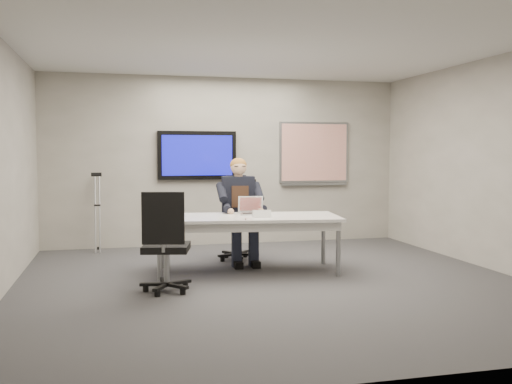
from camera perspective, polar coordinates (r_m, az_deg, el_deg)
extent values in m
cube|color=#333335|center=(6.86, 1.78, -9.05)|extent=(6.00, 6.00, 0.02)
cube|color=silver|center=(6.80, 1.83, 14.59)|extent=(6.00, 6.00, 0.02)
cube|color=gray|center=(9.61, -2.99, 3.09)|extent=(6.00, 0.02, 2.80)
cube|color=gray|center=(3.88, 13.73, 1.72)|extent=(6.00, 0.02, 2.80)
cube|color=gray|center=(8.03, 22.93, 2.61)|extent=(0.02, 6.00, 2.80)
cube|color=white|center=(7.36, -0.89, -2.57)|extent=(2.47, 1.28, 0.04)
cube|color=silver|center=(7.37, -0.89, -3.18)|extent=(2.36, 1.17, 0.10)
cylinder|color=gray|center=(6.98, -9.64, -6.00)|extent=(0.06, 0.06, 0.69)
cylinder|color=gray|center=(7.19, 8.24, -5.69)|extent=(0.06, 0.06, 0.69)
cylinder|color=gray|center=(7.80, -9.29, -4.95)|extent=(0.06, 0.06, 0.69)
cylinder|color=gray|center=(7.99, 6.75, -4.72)|extent=(0.06, 0.06, 0.69)
cube|color=black|center=(9.48, -5.91, 3.66)|extent=(1.30, 0.08, 0.80)
cube|color=#0B0D83|center=(9.44, -5.87, 3.66)|extent=(1.16, 0.01, 0.66)
cube|color=gray|center=(9.99, 5.82, 3.96)|extent=(1.25, 0.04, 1.05)
cube|color=white|center=(9.97, 5.87, 3.96)|extent=(1.18, 0.01, 0.98)
cube|color=gray|center=(9.97, 5.87, 0.80)|extent=(1.18, 0.05, 0.04)
cylinder|color=gray|center=(8.23, -1.84, -4.69)|extent=(0.07, 0.07, 0.40)
cube|color=black|center=(8.20, -1.84, -3.32)|extent=(0.66, 0.66, 0.08)
cube|color=black|center=(8.40, -1.57, -0.65)|extent=(0.45, 0.22, 0.57)
cylinder|color=gray|center=(6.45, -8.92, -7.20)|extent=(0.06, 0.06, 0.39)
cube|color=black|center=(6.42, -8.94, -5.51)|extent=(0.59, 0.59, 0.08)
cube|color=black|center=(6.14, -9.27, -2.60)|extent=(0.45, 0.15, 0.56)
cube|color=black|center=(8.13, -1.80, -0.62)|extent=(0.48, 0.31, 0.63)
cube|color=#392317|center=(7.99, -1.60, -0.47)|extent=(0.24, 0.05, 0.30)
sphere|color=#E2B08A|center=(8.07, -1.76, 2.49)|extent=(0.23, 0.23, 0.23)
ellipsoid|color=#8F5C24|center=(8.09, -1.78, 2.73)|extent=(0.24, 0.24, 0.20)
cube|color=#B9B9BC|center=(7.52, -0.29, -2.21)|extent=(0.36, 0.28, 0.02)
cube|color=black|center=(7.51, -0.27, -2.14)|extent=(0.30, 0.20, 0.00)
cube|color=#B9B9BC|center=(7.66, -0.55, -1.22)|extent=(0.34, 0.13, 0.22)
cube|color=red|center=(7.65, -0.54, -1.21)|extent=(0.30, 0.10, 0.18)
cylinder|color=black|center=(6.97, -1.04, -2.72)|extent=(0.04, 0.13, 0.01)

